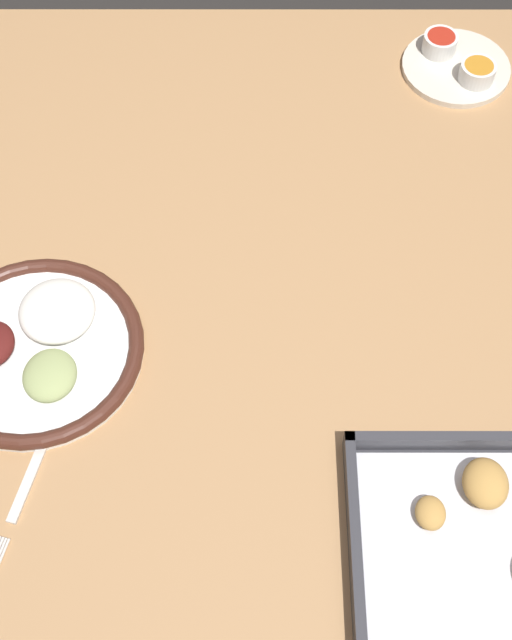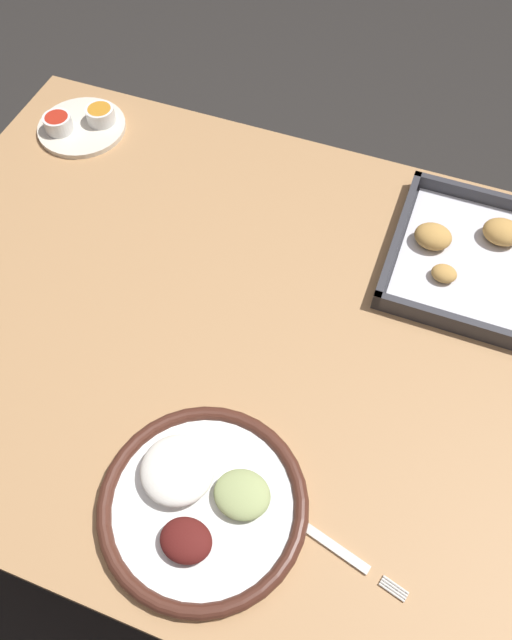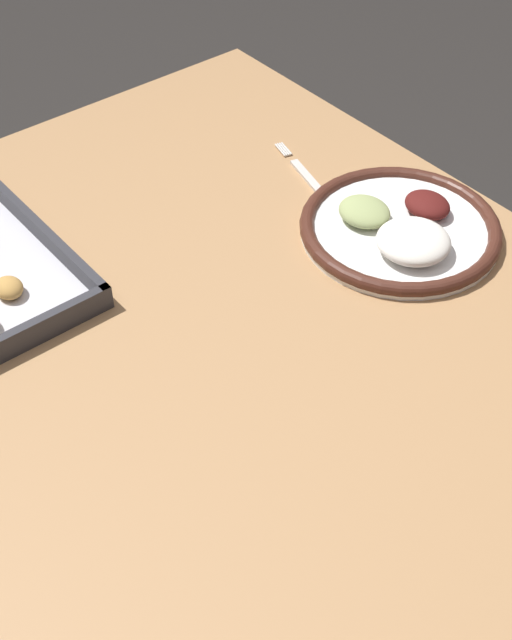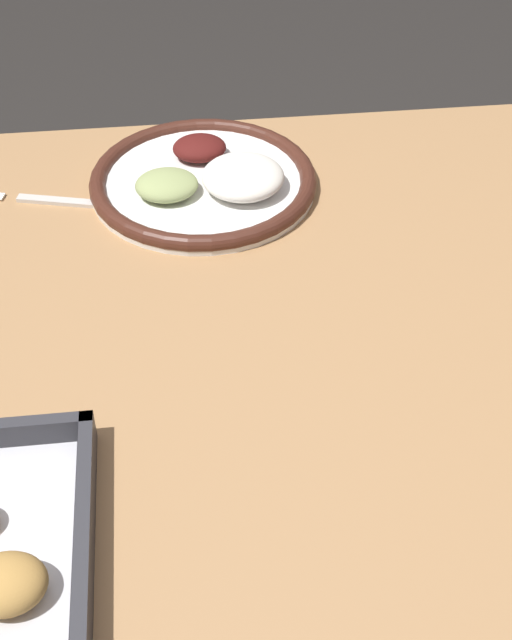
# 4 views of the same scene
# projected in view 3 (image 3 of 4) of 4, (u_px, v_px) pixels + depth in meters

# --- Properties ---
(ground_plane) EXTENTS (8.00, 8.00, 0.00)m
(ground_plane) POSITION_uv_depth(u_px,v_px,m) (261.00, 638.00, 1.58)
(ground_plane) COLOR #282623
(dining_table) EXTENTS (1.22, 0.88, 0.75)m
(dining_table) POSITION_uv_depth(u_px,v_px,m) (263.00, 402.00, 1.14)
(dining_table) COLOR #AD7F51
(dining_table) RESTS_ON ground_plane
(dinner_plate) EXTENTS (0.28, 0.28, 0.05)m
(dinner_plate) POSITION_uv_depth(u_px,v_px,m) (401.00, 228.00, 1.21)
(dinner_plate) COLOR white
(dinner_plate) RESTS_ON dining_table
(fork) EXTENTS (0.19, 0.06, 0.00)m
(fork) POSITION_uv_depth(u_px,v_px,m) (310.00, 180.00, 1.31)
(fork) COLOR silver
(fork) RESTS_ON dining_table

